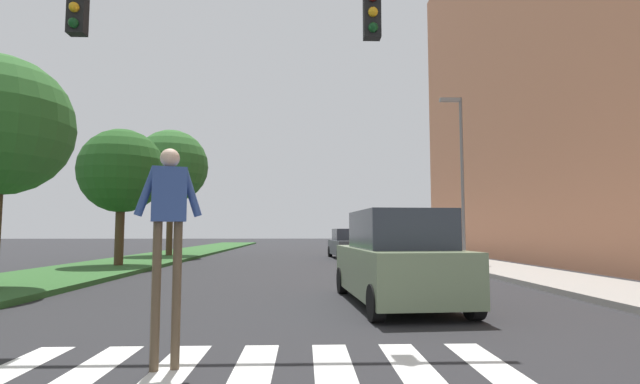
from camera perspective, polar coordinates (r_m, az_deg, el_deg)
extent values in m
plane|color=#262628|center=(29.12, -3.08, -7.83)|extent=(140.00, 140.00, 0.00)
cube|color=silver|center=(6.47, -33.93, -17.73)|extent=(0.45, 2.20, 0.01)
cube|color=silver|center=(6.07, -26.29, -18.98)|extent=(0.45, 2.20, 0.01)
cube|color=silver|center=(5.78, -17.60, -20.00)|extent=(0.45, 2.20, 0.01)
cube|color=silver|center=(5.62, -8.12, -20.62)|extent=(0.45, 2.20, 0.01)
cube|color=silver|center=(5.60, 1.71, -20.72)|extent=(0.45, 2.20, 0.01)
cube|color=silver|center=(5.73, 11.34, -20.27)|extent=(0.45, 2.20, 0.01)
cube|color=silver|center=(5.99, 20.26, -19.38)|extent=(0.45, 2.20, 0.01)
cube|color=#2D5B28|center=(28.29, -18.72, -7.52)|extent=(4.19, 64.00, 0.15)
cylinder|color=#4C3823|center=(21.13, -23.24, -4.30)|extent=(0.36, 0.36, 2.87)
sphere|color=#23561E|center=(21.28, -23.02, 2.40)|extent=(3.50, 3.50, 3.50)
cylinder|color=#4C3823|center=(28.75, -17.85, -3.42)|extent=(0.36, 0.36, 3.94)
sphere|color=#2D6628|center=(29.00, -17.69, 3.02)|extent=(4.28, 4.28, 4.28)
cube|color=tan|center=(27.76, 33.87, 14.90)|extent=(10.33, 34.38, 21.03)
cube|color=#9E9991|center=(28.17, 13.96, -7.65)|extent=(3.00, 64.00, 0.15)
cube|color=black|center=(9.01, -27.44, 19.03)|extent=(0.28, 0.20, 0.80)
sphere|color=#F2A519|center=(8.91, -27.79, 19.32)|extent=(0.16, 0.16, 0.16)
sphere|color=#0F3F19|center=(8.81, -27.86, 17.77)|extent=(0.16, 0.16, 0.16)
cube|color=black|center=(8.30, 6.35, 20.62)|extent=(0.28, 0.20, 0.80)
sphere|color=#F2A519|center=(8.19, 6.48, 20.98)|extent=(0.16, 0.16, 0.16)
sphere|color=#0F3F19|center=(8.08, 6.50, 19.32)|extent=(0.16, 0.16, 0.16)
cylinder|color=slate|center=(22.10, 16.98, 1.53)|extent=(0.14, 0.14, 7.50)
cube|color=gray|center=(22.63, 15.53, 10.77)|extent=(0.90, 0.24, 0.16)
cylinder|color=brown|center=(5.65, -17.10, -11.87)|extent=(0.13, 0.13, 1.65)
cylinder|color=brown|center=(5.64, -19.38, -11.82)|extent=(0.13, 0.13, 1.65)
cube|color=#334C8C|center=(5.62, -17.93, -0.28)|extent=(0.44, 0.35, 0.62)
cylinder|color=#334C8C|center=(5.63, -15.48, -0.04)|extent=(0.28, 0.17, 0.58)
cylinder|color=#334C8C|center=(5.61, -20.37, 0.10)|extent=(0.28, 0.17, 0.58)
sphere|color=beige|center=(5.66, -17.82, 3.96)|extent=(0.28, 0.28, 0.22)
cube|color=gray|center=(10.18, 9.30, -9.47)|extent=(2.22, 4.72, 0.96)
cube|color=#2D333D|center=(9.92, 9.58, -4.53)|extent=(1.85, 2.64, 0.79)
cylinder|color=black|center=(11.84, 2.77, -10.72)|extent=(0.27, 0.65, 0.64)
cylinder|color=black|center=(12.22, 10.99, -10.45)|extent=(0.27, 0.65, 0.64)
cylinder|color=black|center=(8.23, 6.83, -13.30)|extent=(0.27, 0.65, 0.64)
cylinder|color=black|center=(8.77, 18.25, -12.56)|extent=(0.27, 0.65, 0.64)
cube|color=#474C51|center=(26.84, 3.44, -6.76)|extent=(2.07, 4.70, 0.80)
cube|color=#2D333D|center=(27.05, 3.35, -5.20)|extent=(1.68, 2.17, 0.66)
cylinder|color=black|center=(25.20, 5.94, -7.56)|extent=(0.27, 0.65, 0.64)
cylinder|color=black|center=(24.91, 2.37, -7.61)|extent=(0.27, 0.65, 0.64)
cylinder|color=black|center=(28.80, 4.37, -7.22)|extent=(0.27, 0.65, 0.64)
cylinder|color=black|center=(28.56, 1.25, -7.26)|extent=(0.27, 0.65, 0.64)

